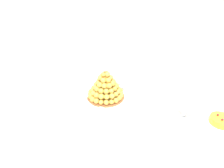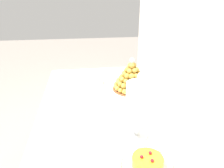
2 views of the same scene
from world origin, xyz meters
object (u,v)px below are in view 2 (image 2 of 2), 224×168
object	(u,v)px
dessert_cup_mid_left	(101,84)
wine_glass	(143,78)
dessert_cup_right	(108,105)
fruit_tart_plate	(147,163)
dessert_cup_mid_right	(106,98)
dessert_cup_left	(100,78)
serving_tray	(121,92)
dessert_cup_centre	(102,90)
croquembouche	(131,78)
macaron_goblet	(139,104)
creme_brulee_ramekin	(119,80)

from	to	relation	value
dessert_cup_mid_left	wine_glass	world-z (taller)	wine_glass
dessert_cup_right	fruit_tart_plate	distance (m)	0.48
dessert_cup_mid_left	dessert_cup_mid_right	distance (m)	0.22
dessert_cup_right	dessert_cup_mid_left	bearing A→B (deg)	-178.23
dessert_cup_left	dessert_cup_right	world-z (taller)	dessert_cup_right
serving_tray	wine_glass	distance (m)	0.19
dessert_cup_centre	dessert_cup_right	xyz separation A→B (m)	(0.23, 0.02, 0.00)
dessert_cup_right	dessert_cup_mid_right	bearing A→B (deg)	-178.44
serving_tray	fruit_tart_plate	bearing A→B (deg)	-1.19
croquembouche	dessert_cup_centre	world-z (taller)	croquembouche
macaron_goblet	wine_glass	xyz separation A→B (m)	(-0.44, 0.14, -0.05)
macaron_goblet	dessert_cup_centre	bearing A→B (deg)	-165.36
dessert_cup_right	fruit_tart_plate	world-z (taller)	dessert_cup_right
creme_brulee_ramekin	serving_tray	bearing A→B (deg)	-5.31
dessert_cup_centre	wine_glass	world-z (taller)	wine_glass
dessert_cup_mid_left	dessert_cup_centre	world-z (taller)	dessert_cup_mid_left
serving_tray	macaron_goblet	distance (m)	0.51
croquembouche	macaron_goblet	distance (m)	0.53
croquembouche	dessert_cup_mid_left	distance (m)	0.23
dessert_cup_mid_left	creme_brulee_ramekin	xyz separation A→B (m)	(-0.09, 0.14, -0.01)
croquembouche	dessert_cup_centre	size ratio (longest dim) A/B	4.90
macaron_goblet	dessert_cup_mid_right	bearing A→B (deg)	-162.47
creme_brulee_ramekin	fruit_tart_plate	world-z (taller)	fruit_tart_plate
serving_tray	croquembouche	world-z (taller)	croquembouche
croquembouche	dessert_cup_right	world-z (taller)	croquembouche
croquembouche	fruit_tart_plate	bearing A→B (deg)	-7.46
serving_tray	dessert_cup_left	world-z (taller)	dessert_cup_left
dessert_cup_centre	creme_brulee_ramekin	distance (m)	0.24
croquembouche	creme_brulee_ramekin	world-z (taller)	croquembouche
creme_brulee_ramekin	fruit_tart_plate	bearing A→B (deg)	-2.10
serving_tray	creme_brulee_ramekin	size ratio (longest dim) A/B	6.07
dessert_cup_centre	macaron_goblet	xyz separation A→B (m)	(0.49, 0.13, 0.14)
macaron_goblet	fruit_tart_plate	bearing A→B (deg)	-3.15
dessert_cup_left	dessert_cup_mid_right	world-z (taller)	dessert_cup_left
dessert_cup_mid_left	fruit_tart_plate	bearing A→B (deg)	7.98
dessert_cup_mid_left	dessert_cup_right	size ratio (longest dim) A/B	1.12
macaron_goblet	wine_glass	size ratio (longest dim) A/B	1.66
croquembouche	dessert_cup_mid_right	xyz separation A→B (m)	(0.15, -0.20, -0.07)
dessert_cup_left	dessert_cup_mid_left	world-z (taller)	dessert_cup_mid_left
serving_tray	croquembouche	size ratio (longest dim) A/B	2.31
dessert_cup_centre	wine_glass	distance (m)	0.29
creme_brulee_ramekin	dessert_cup_mid_left	bearing A→B (deg)	-58.08
creme_brulee_ramekin	dessert_cup_mid_right	bearing A→B (deg)	-23.57
dessert_cup_mid_right	macaron_goblet	xyz separation A→B (m)	(0.36, 0.11, 0.14)
fruit_tart_plate	dessert_cup_left	bearing A→B (deg)	-173.04
serving_tray	dessert_cup_right	bearing A→B (deg)	-27.50
serving_tray	wine_glass	size ratio (longest dim) A/B	3.59
dessert_cup_left	fruit_tart_plate	world-z (taller)	fruit_tart_plate
dessert_cup_right	creme_brulee_ramekin	bearing A→B (deg)	162.19
fruit_tart_plate	wine_glass	distance (m)	0.67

